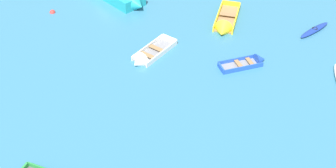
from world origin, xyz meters
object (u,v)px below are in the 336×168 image
(rowboat_yellow_far_left, at_px, (224,26))
(mooring_buoy_between_boats_left, at_px, (53,12))
(rowboat_white_foreground_center, at_px, (145,58))
(kayak_deep_blue_center, at_px, (314,30))
(rowboat_blue_distant_center, at_px, (252,62))

(rowboat_yellow_far_left, relative_size, mooring_buoy_between_boats_left, 11.13)
(rowboat_white_foreground_center, relative_size, kayak_deep_blue_center, 1.41)
(rowboat_white_foreground_center, xyz_separation_m, rowboat_blue_distant_center, (6.88, -0.37, -0.02))
(rowboat_blue_distant_center, xyz_separation_m, mooring_buoy_between_boats_left, (-14.19, 6.42, -0.15))
(rowboat_white_foreground_center, height_order, mooring_buoy_between_boats_left, rowboat_white_foreground_center)
(rowboat_white_foreground_center, distance_m, mooring_buoy_between_boats_left, 9.49)
(rowboat_yellow_far_left, distance_m, kayak_deep_blue_center, 6.37)
(kayak_deep_blue_center, distance_m, mooring_buoy_between_boats_left, 19.37)
(kayak_deep_blue_center, relative_size, mooring_buoy_between_boats_left, 6.27)
(mooring_buoy_between_boats_left, bearing_deg, rowboat_blue_distant_center, -24.34)
(rowboat_white_foreground_center, xyz_separation_m, mooring_buoy_between_boats_left, (-7.32, 6.05, -0.16))
(rowboat_white_foreground_center, relative_size, rowboat_yellow_far_left, 0.79)
(rowboat_yellow_far_left, distance_m, mooring_buoy_between_boats_left, 13.02)
(rowboat_blue_distant_center, relative_size, mooring_buoy_between_boats_left, 7.54)
(rowboat_yellow_far_left, relative_size, kayak_deep_blue_center, 1.78)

